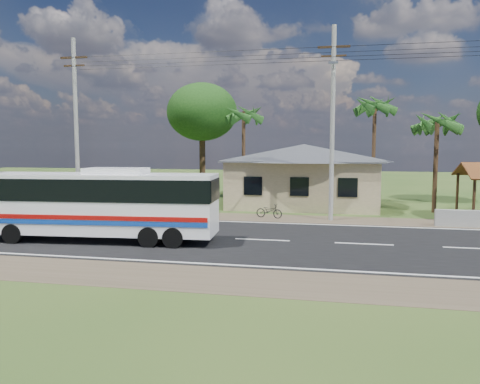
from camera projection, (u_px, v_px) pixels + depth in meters
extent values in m
plane|color=#294819|center=(262.00, 240.00, 21.34)|extent=(120.00, 120.00, 0.00)
cube|color=black|center=(262.00, 240.00, 21.33)|extent=(120.00, 10.00, 0.02)
cube|color=brown|center=(279.00, 218.00, 27.67)|extent=(120.00, 3.00, 0.01)
cube|color=brown|center=(231.00, 280.00, 15.00)|extent=(120.00, 3.00, 0.01)
cube|color=silver|center=(275.00, 223.00, 25.92)|extent=(120.00, 0.15, 0.01)
cube|color=silver|center=(242.00, 265.00, 16.75)|extent=(120.00, 0.15, 0.01)
cube|color=silver|center=(262.00, 240.00, 21.33)|extent=(120.00, 0.15, 0.01)
cube|color=tan|center=(304.00, 183.00, 33.65)|extent=(10.00, 8.00, 3.20)
cube|color=#4C4F54|center=(304.00, 160.00, 33.49)|extent=(10.60, 8.60, 0.10)
pyramid|color=#4C4F54|center=(304.00, 144.00, 33.38)|extent=(12.40, 10.00, 1.20)
cube|color=black|center=(253.00, 186.00, 30.32)|extent=(1.20, 0.08, 1.20)
cube|color=black|center=(299.00, 187.00, 29.72)|extent=(1.20, 0.08, 1.20)
cube|color=black|center=(348.00, 187.00, 29.13)|extent=(1.20, 0.08, 1.20)
cylinder|color=#3D2B16|center=(474.00, 201.00, 25.62)|extent=(0.16, 0.16, 2.60)
cylinder|color=#3D2B16|center=(457.00, 194.00, 29.13)|extent=(0.16, 0.16, 2.60)
cylinder|color=#9E9E99|center=(76.00, 127.00, 29.71)|extent=(0.26, 0.26, 11.00)
cube|color=#3D2B16|center=(74.00, 58.00, 29.28)|extent=(1.80, 0.12, 0.12)
cube|color=#3D2B16|center=(74.00, 66.00, 29.33)|extent=(1.40, 0.10, 0.10)
cylinder|color=#9E9E99|center=(332.00, 124.00, 26.53)|extent=(0.26, 0.26, 11.00)
cube|color=#3D2B16|center=(334.00, 47.00, 26.10)|extent=(1.80, 0.12, 0.12)
cube|color=#3D2B16|center=(334.00, 56.00, 26.15)|extent=(1.40, 0.10, 0.10)
cylinder|color=gray|center=(333.00, 66.00, 25.25)|extent=(0.08, 2.00, 0.08)
cube|color=gray|center=(333.00, 63.00, 24.27)|extent=(0.50, 0.18, 0.12)
cylinder|color=black|center=(196.00, 56.00, 27.71)|extent=(16.00, 0.02, 0.02)
cylinder|color=black|center=(479.00, 45.00, 24.64)|extent=(15.00, 0.02, 0.02)
cylinder|color=#47301E|center=(436.00, 166.00, 29.88)|extent=(0.28, 0.28, 6.00)
cylinder|color=#47301E|center=(374.00, 153.00, 34.89)|extent=(0.28, 0.28, 7.50)
cylinder|color=#47301E|center=(244.00, 156.00, 37.38)|extent=(0.28, 0.28, 7.00)
cylinder|color=#47301E|center=(202.00, 161.00, 40.18)|extent=(0.50, 0.50, 5.95)
ellipsoid|color=#12340E|center=(202.00, 112.00, 39.76)|extent=(6.00, 6.00, 4.92)
cube|color=white|center=(98.00, 203.00, 20.99)|extent=(10.76, 3.00, 2.65)
cube|color=black|center=(98.00, 189.00, 20.93)|extent=(10.80, 3.05, 0.97)
cube|color=#9E0B09|center=(87.00, 218.00, 19.93)|extent=(10.42, 0.81, 0.19)
cube|color=#0E399C|center=(88.00, 223.00, 19.95)|extent=(10.42, 0.81, 0.19)
cube|color=white|center=(116.00, 171.00, 20.74)|extent=(2.75, 1.61, 0.27)
cylinder|color=black|center=(13.00, 234.00, 20.56)|extent=(0.91, 0.37, 0.88)
cylinder|color=black|center=(38.00, 226.00, 22.57)|extent=(0.91, 0.37, 0.88)
cylinder|color=black|center=(149.00, 237.00, 19.78)|extent=(0.91, 0.37, 0.88)
cylinder|color=black|center=(163.00, 229.00, 21.79)|extent=(0.91, 0.37, 0.88)
cylinder|color=black|center=(173.00, 238.00, 19.65)|extent=(0.91, 0.37, 0.88)
cylinder|color=black|center=(185.00, 229.00, 21.66)|extent=(0.91, 0.37, 0.88)
imported|color=black|center=(269.00, 211.00, 27.84)|extent=(1.73, 0.97, 0.86)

